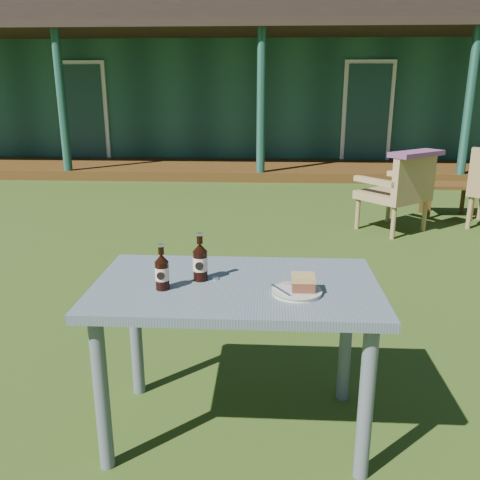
# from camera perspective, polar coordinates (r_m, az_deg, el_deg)

# --- Properties ---
(ground) EXTENTS (80.00, 80.00, 0.00)m
(ground) POSITION_cam_1_polar(r_m,az_deg,el_deg) (3.90, 1.06, -6.04)
(ground) COLOR #334916
(pavilion) EXTENTS (15.80, 8.30, 3.45)m
(pavilion) POSITION_cam_1_polar(r_m,az_deg,el_deg) (12.98, 2.73, 17.20)
(pavilion) COLOR #1B4639
(pavilion) RESTS_ON ground
(tree_mid) EXTENTS (0.28, 0.28, 9.50)m
(tree_mid) POSITION_cam_1_polar(r_m,az_deg,el_deg) (22.51, 11.54, 24.76)
(tree_mid) COLOR brown
(tree_mid) RESTS_ON ground
(cafe_table) EXTENTS (1.20, 0.70, 0.72)m
(cafe_table) POSITION_cam_1_polar(r_m,az_deg,el_deg) (2.18, -0.44, -7.34)
(cafe_table) COLOR slate
(cafe_table) RESTS_ON ground
(plate) EXTENTS (0.20, 0.20, 0.01)m
(plate) POSITION_cam_1_polar(r_m,az_deg,el_deg) (2.05, 6.39, -5.75)
(plate) COLOR silver
(plate) RESTS_ON cafe_table
(cake_slice) EXTENTS (0.09, 0.09, 0.06)m
(cake_slice) POSITION_cam_1_polar(r_m,az_deg,el_deg) (2.05, 7.11, -4.73)
(cake_slice) COLOR brown
(cake_slice) RESTS_ON plate
(fork) EXTENTS (0.08, 0.13, 0.00)m
(fork) POSITION_cam_1_polar(r_m,az_deg,el_deg) (2.04, 4.58, -5.63)
(fork) COLOR silver
(fork) RESTS_ON plate
(cola_bottle_near) EXTENTS (0.06, 0.06, 0.21)m
(cola_bottle_near) POSITION_cam_1_polar(r_m,az_deg,el_deg) (2.16, -4.49, -2.42)
(cola_bottle_near) COLOR black
(cola_bottle_near) RESTS_ON cafe_table
(cola_bottle_far) EXTENTS (0.06, 0.06, 0.19)m
(cola_bottle_far) POSITION_cam_1_polar(r_m,az_deg,el_deg) (2.08, -8.75, -3.50)
(cola_bottle_far) COLOR black
(cola_bottle_far) RESTS_ON cafe_table
(bottle_cap) EXTENTS (0.03, 0.03, 0.01)m
(bottle_cap) POSITION_cam_1_polar(r_m,az_deg,el_deg) (2.19, -2.77, -4.35)
(bottle_cap) COLOR silver
(bottle_cap) RESTS_ON cafe_table
(armchair_left) EXTENTS (0.85, 0.84, 0.84)m
(armchair_left) POSITION_cam_1_polar(r_m,az_deg,el_deg) (5.69, 17.47, 5.49)
(armchair_left) COLOR #997C4C
(armchair_left) RESTS_ON ground
(floral_throw) EXTENTS (0.65, 0.58, 0.05)m
(floral_throw) POSITION_cam_1_polar(r_m,az_deg,el_deg) (5.54, 19.22, 9.14)
(floral_throw) COLOR #6F3961
(floral_throw) RESTS_ON armchair_left
(side_table) EXTENTS (0.60, 0.40, 0.40)m
(side_table) POSITION_cam_1_polar(r_m,az_deg,el_deg) (6.64, 22.30, 5.38)
(side_table) COLOR #4C2E12
(side_table) RESTS_ON ground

